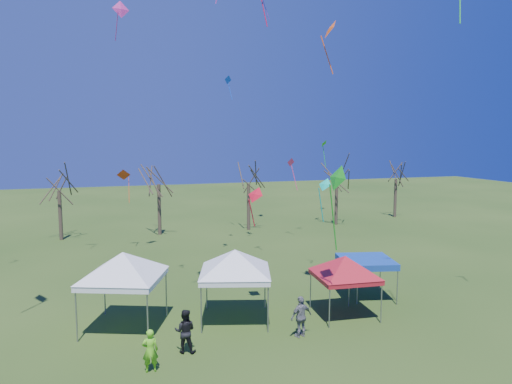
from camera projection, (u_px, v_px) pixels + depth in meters
ground at (272, 345)px, 19.44m from camera, size 140.00×140.00×0.00m
tree_1 at (58, 173)px, 38.96m from camera, size 3.42×3.42×7.54m
tree_2 at (158, 166)px, 41.12m from camera, size 3.71×3.71×8.18m
tree_3 at (248, 167)px, 43.31m from camera, size 3.59×3.59×7.91m
tree_4 at (337, 165)px, 46.02m from camera, size 3.58×3.58×7.89m
tree_5 at (396, 166)px, 50.48m from camera, size 3.39×3.39×7.46m
tent_white_west at (123, 257)px, 20.81m from camera, size 4.42×4.42×4.17m
tent_white_mid at (235, 254)px, 21.79m from camera, size 4.40×4.40×4.03m
tent_red at (345, 260)px, 22.40m from camera, size 3.96×3.96×3.50m
tent_blue at (366, 262)px, 25.10m from camera, size 3.33×3.33×2.19m
person_green at (150, 350)px, 17.14m from camera, size 0.61×0.41×1.66m
person_dark at (185, 331)px, 18.69m from camera, size 1.06×0.94×1.82m
person_grey at (301, 317)px, 20.15m from camera, size 1.17×0.72×1.86m
kite_27 at (329, 30)px, 22.01m from camera, size 0.76×1.12×2.56m
kite_12 at (324, 144)px, 45.59m from camera, size 1.06×1.02×2.77m
kite_1 at (255, 195)px, 22.57m from camera, size 1.02×1.11×2.06m
kite_11 at (121, 10)px, 29.21m from camera, size 1.15×0.74×2.53m
kite_19 at (228, 80)px, 39.75m from camera, size 0.82×0.69×2.12m
kite_13 at (124, 175)px, 35.18m from camera, size 1.09×0.77×2.65m
kite_17 at (325, 186)px, 27.60m from camera, size 0.93×1.08×2.78m
kite_22 at (291, 163)px, 38.95m from camera, size 0.99×0.84×2.81m
kite_5 at (337, 179)px, 19.23m from camera, size 0.66×1.21×3.75m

